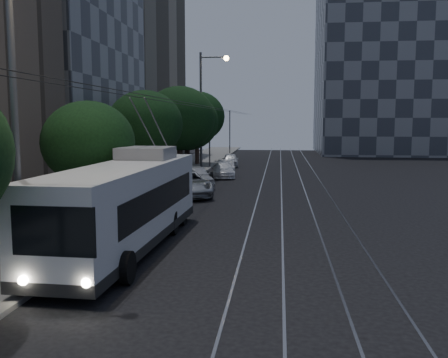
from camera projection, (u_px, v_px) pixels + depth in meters
name	position (u px, v px, depth m)	size (l,w,h in m)	color
ground	(238.00, 244.00, 19.16)	(120.00, 120.00, 0.00)	black
sidewalk	(165.00, 179.00, 39.71)	(5.00, 90.00, 0.15)	slate
tram_rails	(291.00, 181.00, 38.62)	(4.52, 90.00, 0.02)	gray
overhead_wires	(196.00, 136.00, 39.03)	(2.23, 90.00, 6.00)	black
building_glass_mid	(32.00, 15.00, 41.37)	(14.40, 18.40, 26.80)	#383C47
building_tan_far	(111.00, 15.00, 60.64)	(14.40, 22.40, 34.80)	gray
building_distant_right	(398.00, 68.00, 70.03)	(22.00, 18.00, 24.00)	#383C47
trolleybus	(127.00, 204.00, 18.27)	(2.93, 12.15, 5.63)	silver
pickup_silver	(185.00, 183.00, 31.08)	(2.65, 5.74, 1.60)	#A2A5A9
car_white_a	(196.00, 176.00, 35.14)	(1.84, 4.57, 1.56)	#BABBBF
car_white_b	(224.00, 170.00, 41.12)	(1.75, 4.31, 1.25)	white
car_white_c	(226.00, 167.00, 43.92)	(1.29, 3.71, 1.22)	#B9B8BD
car_white_d	(230.00, 160.00, 50.45)	(1.58, 3.92, 1.34)	silver
tree_1	(88.00, 143.00, 21.93)	(4.07, 4.07, 5.58)	#2E2019
tree_2	(145.00, 125.00, 29.94)	(4.53, 4.53, 6.51)	#2E2019
tree_3	(180.00, 119.00, 40.27)	(5.77, 5.77, 7.44)	#2E2019
tree_4	(187.00, 122.00, 43.48)	(5.53, 5.53, 7.05)	#2E2019
tree_5	(197.00, 117.00, 51.61)	(5.79, 5.79, 7.67)	#2E2019
streetlamp_near	(26.00, 46.00, 13.61)	(2.69, 0.44, 11.30)	#565658
streetlamp_far	(206.00, 102.00, 42.65)	(2.51, 0.44, 10.42)	#565658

